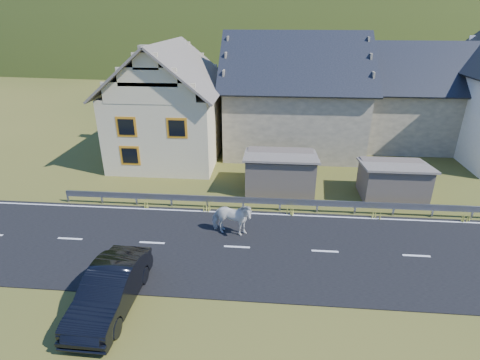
{
  "coord_description": "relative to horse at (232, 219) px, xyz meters",
  "views": [
    {
      "loc": [
        -2.62,
        -14.37,
        9.88
      ],
      "look_at": [
        -4.13,
        3.17,
        2.0
      ],
      "focal_mm": 28.0,
      "sensor_mm": 36.0,
      "label": 1
    }
  ],
  "objects": [
    {
      "name": "car",
      "position": [
        -3.85,
        -5.19,
        -0.14
      ],
      "size": [
        1.7,
        4.7,
        1.54
      ],
      "primitive_type": "imported",
      "rotation": [
        0.0,
        0.0,
        -0.02
      ],
      "color": "black",
      "rests_on": "ground"
    },
    {
      "name": "ground",
      "position": [
        4.35,
        -1.05,
        -0.91
      ],
      "size": [
        160.0,
        160.0,
        0.0
      ],
      "primitive_type": "plane",
      "color": "#394217",
      "rests_on": "ground"
    },
    {
      "name": "guardrail",
      "position": [
        4.35,
        2.63,
        -0.35
      ],
      "size": [
        28.1,
        0.09,
        0.75
      ],
      "color": "#93969B",
      "rests_on": "ground"
    },
    {
      "name": "lane_markings",
      "position": [
        4.35,
        -1.05,
        -0.86
      ],
      "size": [
        60.0,
        6.6,
        0.01
      ],
      "primitive_type": "cube",
      "color": "silver",
      "rests_on": "road"
    },
    {
      "name": "road",
      "position": [
        4.35,
        -1.05,
        -0.89
      ],
      "size": [
        60.0,
        7.0,
        0.04
      ],
      "primitive_type": "cube",
      "color": "black",
      "rests_on": "ground"
    },
    {
      "name": "house_stone_a",
      "position": [
        3.35,
        13.95,
        3.72
      ],
      "size": [
        10.8,
        9.8,
        8.9
      ],
      "color": "tan",
      "rests_on": "ground"
    },
    {
      "name": "house_cream",
      "position": [
        -5.65,
        10.95,
        3.45
      ],
      "size": [
        7.8,
        9.8,
        8.3
      ],
      "color": "beige",
      "rests_on": "ground"
    },
    {
      "name": "mountain",
      "position": [
        9.35,
        178.95,
        -20.91
      ],
      "size": [
        440.0,
        280.0,
        260.0
      ],
      "primitive_type": "ellipsoid",
      "color": "#283E13",
      "rests_on": "ground"
    },
    {
      "name": "horse",
      "position": [
        0.0,
        0.0,
        0.0
      ],
      "size": [
        1.23,
        2.17,
        1.74
      ],
      "primitive_type": "imported",
      "rotation": [
        0.0,
        0.0,
        1.42
      ],
      "color": "silver",
      "rests_on": "road"
    },
    {
      "name": "shed_right",
      "position": [
        8.85,
        4.95,
        0.09
      ],
      "size": [
        3.8,
        2.9,
        2.2
      ],
      "primitive_type": "cube",
      "color": "brown",
      "rests_on": "ground"
    },
    {
      "name": "house_stone_b",
      "position": [
        13.35,
        15.95,
        3.33
      ],
      "size": [
        9.8,
        8.8,
        8.1
      ],
      "color": "tan",
      "rests_on": "ground"
    },
    {
      "name": "shed_left",
      "position": [
        2.35,
        5.45,
        0.19
      ],
      "size": [
        4.3,
        3.3,
        2.4
      ],
      "primitive_type": "cube",
      "color": "brown",
      "rests_on": "ground"
    },
    {
      "name": "conifer_patch",
      "position": [
        -50.65,
        108.95,
        5.09
      ],
      "size": [
        76.0,
        50.0,
        28.0
      ],
      "primitive_type": "ellipsoid",
      "color": "black",
      "rests_on": "ground"
    }
  ]
}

